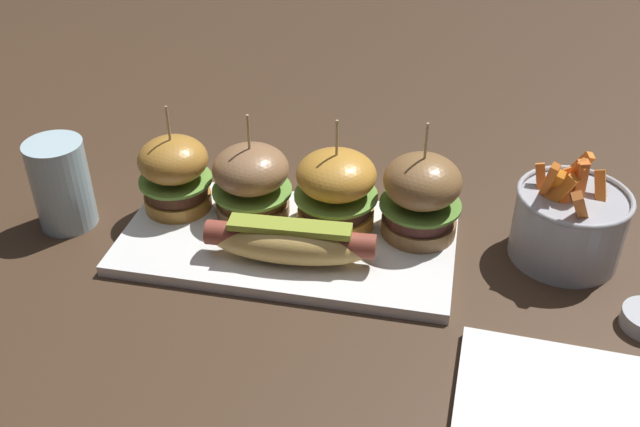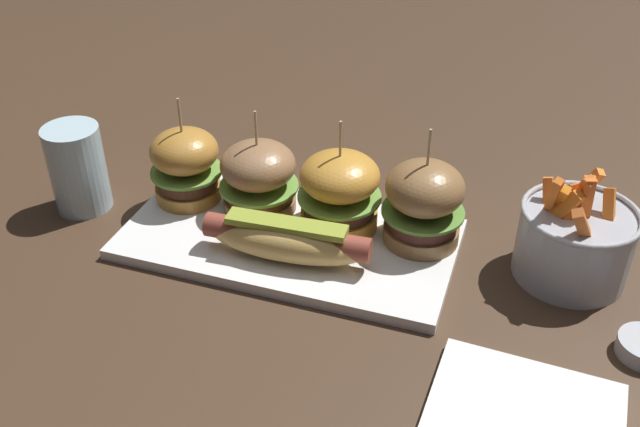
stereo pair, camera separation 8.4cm
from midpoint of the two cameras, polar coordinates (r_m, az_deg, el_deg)
ground_plane at (r=0.88m, az=0.26°, el=-2.52°), size 3.00×3.00×0.00m
platter_main at (r=0.88m, az=0.26°, el=-2.15°), size 0.40×0.20×0.01m
hot_dog at (r=0.82m, az=0.27°, el=-2.17°), size 0.20×0.06×0.05m
slider_far_left at (r=0.93m, az=-8.04°, el=3.78°), size 0.09×0.09×0.14m
slider_center_left at (r=0.90m, az=-2.22°, el=2.86°), size 0.10×0.10×0.14m
slider_center_right at (r=0.87m, az=4.34°, el=1.69°), size 0.10×0.10×0.14m
slider_far_right at (r=0.85m, az=11.02°, el=0.77°), size 0.10×0.10×0.15m
fries_bucket at (r=0.87m, az=22.11°, el=-2.09°), size 0.13×0.13×0.14m
water_glass at (r=0.96m, az=-16.28°, el=3.37°), size 0.07×0.07×0.11m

